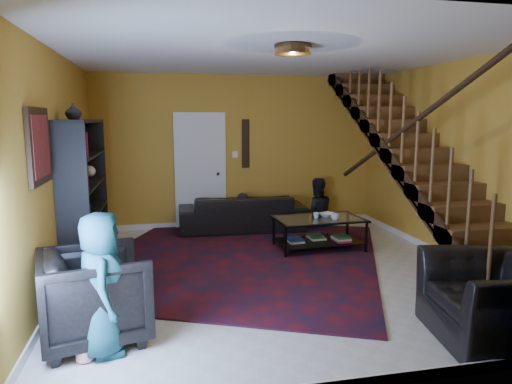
# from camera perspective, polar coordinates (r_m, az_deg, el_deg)

# --- Properties ---
(floor) EXTENTS (5.50, 5.50, 0.00)m
(floor) POSITION_cam_1_polar(r_m,az_deg,el_deg) (6.17, 2.14, -9.86)
(floor) COLOR beige
(floor) RESTS_ON ground
(room) EXTENTS (5.50, 5.50, 5.50)m
(room) POSITION_cam_1_polar(r_m,az_deg,el_deg) (7.26, -10.81, -6.68)
(room) COLOR #C5872B
(room) RESTS_ON ground
(staircase) EXTENTS (0.95, 5.02, 3.18)m
(staircase) POSITION_cam_1_polar(r_m,az_deg,el_deg) (6.71, 20.11, 3.36)
(staircase) COLOR brown
(staircase) RESTS_ON floor
(bookshelf) EXTENTS (0.35, 1.80, 2.00)m
(bookshelf) POSITION_cam_1_polar(r_m,az_deg,el_deg) (6.42, -20.53, -0.82)
(bookshelf) COLOR black
(bookshelf) RESTS_ON floor
(door) EXTENTS (0.82, 0.05, 2.05)m
(door) POSITION_cam_1_polar(r_m,az_deg,el_deg) (8.47, -6.96, 2.41)
(door) COLOR silver
(door) RESTS_ON floor
(framed_picture) EXTENTS (0.04, 0.74, 0.74)m
(framed_picture) POSITION_cam_1_polar(r_m,az_deg,el_deg) (4.90, -25.50, 5.21)
(framed_picture) COLOR maroon
(framed_picture) RESTS_ON room
(wall_hanging) EXTENTS (0.14, 0.03, 0.90)m
(wall_hanging) POSITION_cam_1_polar(r_m,az_deg,el_deg) (8.55, -1.31, 6.07)
(wall_hanging) COLOR black
(wall_hanging) RESTS_ON room
(ceiling_fixture) EXTENTS (0.40, 0.40, 0.10)m
(ceiling_fixture) POSITION_cam_1_polar(r_m,az_deg,el_deg) (5.12, 4.62, 17.32)
(ceiling_fixture) COLOR #3F2814
(ceiling_fixture) RESTS_ON room
(rug) EXTENTS (5.35, 5.63, 0.02)m
(rug) POSITION_cam_1_polar(r_m,az_deg,el_deg) (6.77, -2.11, -8.03)
(rug) COLOR #480C12
(rug) RESTS_ON floor
(sofa) EXTENTS (2.29, 0.97, 0.66)m
(sofa) POSITION_cam_1_polar(r_m,az_deg,el_deg) (8.26, -1.75, -2.60)
(sofa) COLOR black
(sofa) RESTS_ON floor
(armchair_left) EXTENTS (1.11, 1.09, 0.85)m
(armchair_left) POSITION_cam_1_polar(r_m,az_deg,el_deg) (4.50, -19.49, -12.08)
(armchair_left) COLOR black
(armchair_left) RESTS_ON floor
(armchair_right) EXTENTS (1.17, 1.29, 0.74)m
(armchair_right) POSITION_cam_1_polar(r_m,az_deg,el_deg) (4.79, 27.50, -11.96)
(armchair_right) COLOR black
(armchair_right) RESTS_ON floor
(person_adult_a) EXTENTS (0.42, 0.28, 1.14)m
(person_adult_a) POSITION_cam_1_polar(r_m,az_deg,el_deg) (8.35, -1.76, -3.93)
(person_adult_a) COLOR black
(person_adult_a) RESTS_ON sofa
(person_adult_b) EXTENTS (0.70, 0.56, 1.37)m
(person_adult_b) POSITION_cam_1_polar(r_m,az_deg,el_deg) (8.69, 7.55, -2.73)
(person_adult_b) COLOR black
(person_adult_b) RESTS_ON sofa
(person_child) EXTENTS (0.48, 0.66, 1.25)m
(person_child) POSITION_cam_1_polar(r_m,az_deg,el_deg) (4.15, -18.74, -10.84)
(person_child) COLOR #174759
(person_child) RESTS_ON armchair_left
(coffee_table) EXTENTS (1.36, 0.85, 0.50)m
(coffee_table) POSITION_cam_1_polar(r_m,az_deg,el_deg) (7.14, 7.84, -4.85)
(coffee_table) COLOR black
(coffee_table) RESTS_ON floor
(cup_a) EXTENTS (0.13, 0.13, 0.09)m
(cup_a) POSITION_cam_1_polar(r_m,az_deg,el_deg) (6.96, 9.86, -3.10)
(cup_a) COLOR #999999
(cup_a) RESTS_ON coffee_table
(cup_b) EXTENTS (0.12, 0.12, 0.09)m
(cup_b) POSITION_cam_1_polar(r_m,az_deg,el_deg) (7.05, 7.53, -2.92)
(cup_b) COLOR #999999
(cup_b) RESTS_ON coffee_table
(bowl) EXTENTS (0.31, 0.31, 0.06)m
(bowl) POSITION_cam_1_polar(r_m,az_deg,el_deg) (7.19, 8.92, -2.84)
(bowl) COLOR #999999
(bowl) RESTS_ON coffee_table
(vase) EXTENTS (0.18, 0.18, 0.19)m
(vase) POSITION_cam_1_polar(r_m,az_deg,el_deg) (5.84, -21.88, 9.34)
(vase) COLOR #999999
(vase) RESTS_ON bookshelf
(popcorn_bucket) EXTENTS (0.16, 0.16, 0.16)m
(popcorn_bucket) POSITION_cam_1_polar(r_m,az_deg,el_deg) (4.27, -20.65, -18.01)
(popcorn_bucket) COLOR red
(popcorn_bucket) RESTS_ON rug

